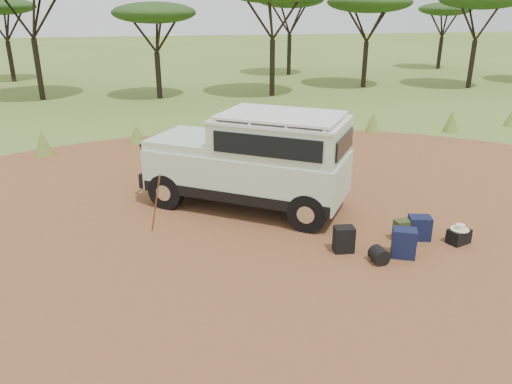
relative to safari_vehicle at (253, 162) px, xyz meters
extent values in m
plane|color=#5A7228|center=(0.05, -2.53, -1.16)|extent=(140.00, 140.00, 0.00)
cylinder|color=brown|center=(0.05, -2.53, -1.15)|extent=(23.00, 23.00, 0.01)
cone|color=#5A7228|center=(-5.95, 5.77, -0.73)|extent=(0.60, 0.60, 0.85)
cone|color=#5A7228|center=(-2.95, 6.67, -0.81)|extent=(0.60, 0.60, 0.70)
cone|color=#5A7228|center=(0.05, 6.27, -0.71)|extent=(0.60, 0.60, 0.90)
cone|color=#5A7228|center=(3.05, 5.87, -0.76)|extent=(0.60, 0.60, 0.80)
cone|color=#5A7228|center=(6.05, 6.57, -0.78)|extent=(0.60, 0.60, 0.75)
cone|color=#5A7228|center=(9.05, 5.97, -0.73)|extent=(0.60, 0.60, 0.85)
cone|color=#5A7228|center=(12.05, 6.37, -0.81)|extent=(0.60, 0.60, 0.70)
cylinder|color=black|center=(-7.95, 16.47, 0.37)|extent=(0.28, 0.28, 3.06)
cylinder|color=black|center=(-1.95, 15.67, 0.01)|extent=(0.28, 0.28, 2.34)
ellipsoid|color=#1C3B15|center=(-1.95, 15.67, 3.11)|extent=(4.20, 4.20, 1.05)
cylinder|color=black|center=(4.05, 15.27, 0.31)|extent=(0.28, 0.28, 2.93)
cylinder|color=black|center=(10.05, 16.97, 0.15)|extent=(0.28, 0.28, 2.61)
ellipsoid|color=#1C3B15|center=(10.05, 16.97, 3.60)|extent=(4.80, 4.80, 1.20)
cylinder|color=black|center=(16.05, 15.47, 0.19)|extent=(0.28, 0.28, 2.70)
cylinder|color=black|center=(-10.95, 23.47, 0.08)|extent=(0.28, 0.28, 2.48)
ellipsoid|color=#1C3B15|center=(-10.95, 23.47, 3.35)|extent=(4.00, 4.00, 1.00)
cylinder|color=black|center=(7.05, 22.97, 0.19)|extent=(0.28, 0.28, 2.70)
cylinder|color=black|center=(19.05, 23.97, 0.01)|extent=(0.28, 0.28, 2.34)
ellipsoid|color=#1C3B15|center=(19.05, 23.97, 3.11)|extent=(3.80, 3.80, 0.95)
cube|color=#B8D2B4|center=(-0.14, 0.09, -0.21)|extent=(5.03, 4.23, 1.00)
cube|color=black|center=(-0.14, 0.09, -0.59)|extent=(4.97, 4.21, 0.25)
cube|color=#B8D2B4|center=(0.57, -0.38, 0.68)|extent=(3.48, 3.18, 0.79)
cube|color=silver|center=(0.57, -0.38, 1.11)|extent=(3.50, 3.21, 0.06)
cube|color=silver|center=(0.57, -0.38, 1.21)|extent=(3.24, 2.98, 0.05)
cube|color=#B8D2B4|center=(-1.39, 0.91, 0.39)|extent=(2.47, 2.49, 0.21)
cube|color=black|center=(-0.64, 0.42, 0.72)|extent=(1.02, 1.43, 0.55)
cube|color=black|center=(0.05, -1.17, 0.72)|extent=(2.11, 1.41, 0.47)
cube|color=black|center=(1.10, 0.42, 0.72)|extent=(2.11, 1.41, 0.47)
cube|color=black|center=(1.82, -1.19, 0.68)|extent=(0.90, 1.33, 0.43)
cube|color=black|center=(-2.17, 1.42, -0.52)|extent=(1.17, 1.68, 0.36)
cylinder|color=black|center=(-2.28, 1.49, 0.32)|extent=(0.81, 1.18, 0.07)
cylinder|color=black|center=(-2.28, 1.49, -0.24)|extent=(0.81, 1.18, 0.07)
cylinder|color=silver|center=(-2.46, 1.26, 0.11)|extent=(0.19, 0.23, 0.23)
cylinder|color=silver|center=(-2.13, 1.75, 0.11)|extent=(0.19, 0.23, 0.23)
cube|color=silver|center=(-2.24, 1.47, -0.40)|extent=(0.28, 0.39, 0.13)
cylinder|color=black|center=(-0.06, 1.14, 0.60)|extent=(0.12, 0.12, 0.87)
cylinder|color=black|center=(-2.10, 0.36, -0.71)|extent=(0.90, 0.73, 0.88)
cylinder|color=black|center=(-1.17, 1.78, -0.71)|extent=(0.90, 0.73, 0.88)
cylinder|color=black|center=(0.89, -1.60, -0.71)|extent=(0.90, 0.73, 0.88)
cylinder|color=black|center=(1.83, -0.18, -0.71)|extent=(0.90, 0.73, 0.88)
cylinder|color=brown|center=(-2.36, -0.99, -0.47)|extent=(0.30, 0.19, 1.36)
cube|color=black|center=(1.33, -2.69, -0.88)|extent=(0.42, 0.32, 0.54)
cube|color=#121D3A|center=(2.42, -3.14, -0.86)|extent=(0.55, 0.49, 0.60)
cube|color=#323D1C|center=(2.74, -2.45, -0.93)|extent=(0.35, 0.26, 0.46)
cube|color=#121D3A|center=(3.13, -2.46, -0.90)|extent=(0.53, 0.45, 0.52)
cube|color=black|center=(3.85, -2.82, -1.00)|extent=(0.53, 0.45, 0.32)
cylinder|color=black|center=(1.84, -3.28, -0.99)|extent=(0.36, 0.36, 0.33)
cylinder|color=beige|center=(3.85, -2.82, -0.83)|extent=(0.38, 0.38, 0.02)
cylinder|color=beige|center=(3.85, -2.82, -0.78)|extent=(0.19, 0.19, 0.10)
camera|label=1|loc=(-2.22, -11.25, 3.63)|focal=35.00mm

